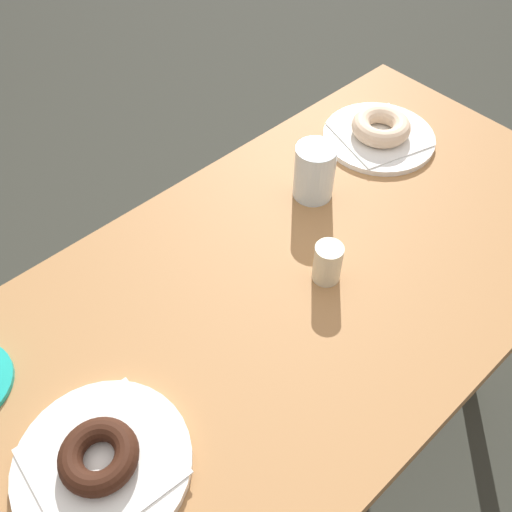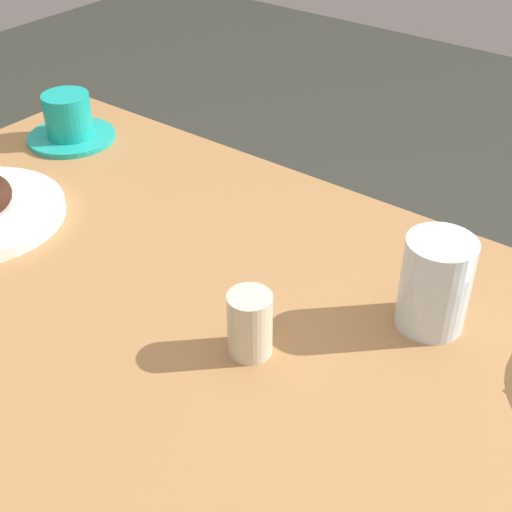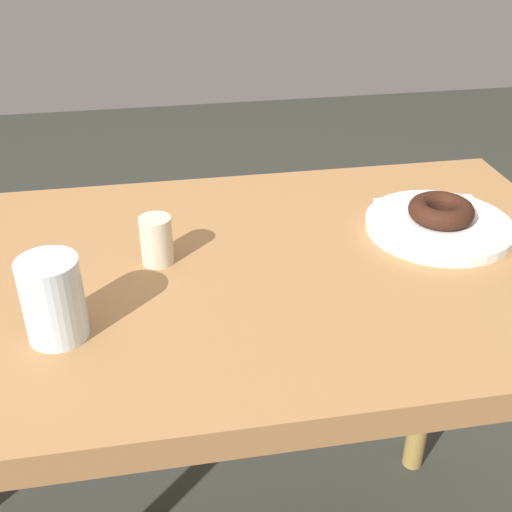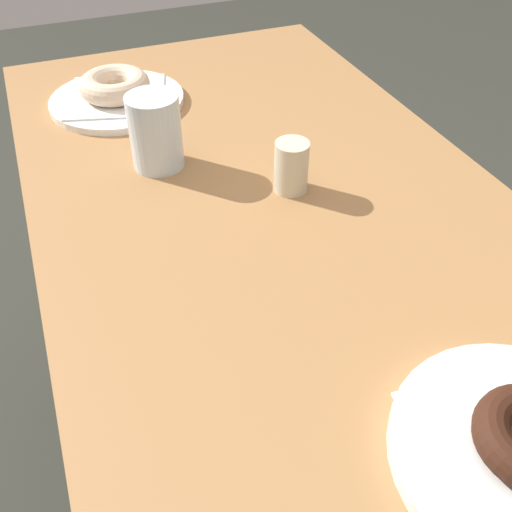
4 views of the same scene
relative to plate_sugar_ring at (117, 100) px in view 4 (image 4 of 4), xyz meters
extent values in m
plane|color=#31332B|center=(-0.37, -0.14, -0.74)|extent=(6.00, 6.00, 0.00)
cube|color=#A27143|center=(-0.37, -0.14, -0.03)|extent=(1.19, 0.61, 0.04)
cylinder|color=#A07F3D|center=(0.14, -0.35, -0.39)|extent=(0.05, 0.05, 0.69)
cylinder|color=#A07F3D|center=(0.14, 0.08, -0.39)|extent=(0.05, 0.05, 0.69)
cylinder|color=white|center=(0.00, 0.00, 0.00)|extent=(0.22, 0.22, 0.01)
cube|color=white|center=(0.00, 0.00, 0.01)|extent=(0.19, 0.19, 0.00)
torus|color=beige|center=(0.00, 0.00, 0.03)|extent=(0.12, 0.12, 0.04)
cylinder|color=silver|center=(-0.21, -0.02, 0.05)|extent=(0.07, 0.07, 0.10)
cylinder|color=beige|center=(-0.33, -0.17, 0.03)|extent=(0.04, 0.04, 0.07)
camera|label=1|loc=(-0.80, -0.51, 0.72)|focal=40.36mm
camera|label=2|loc=(-0.01, -0.58, 0.49)|focal=49.78mm
camera|label=3|loc=(-0.33, 0.63, 0.47)|focal=45.35mm
camera|label=4|loc=(-0.91, 0.11, 0.43)|focal=40.16mm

